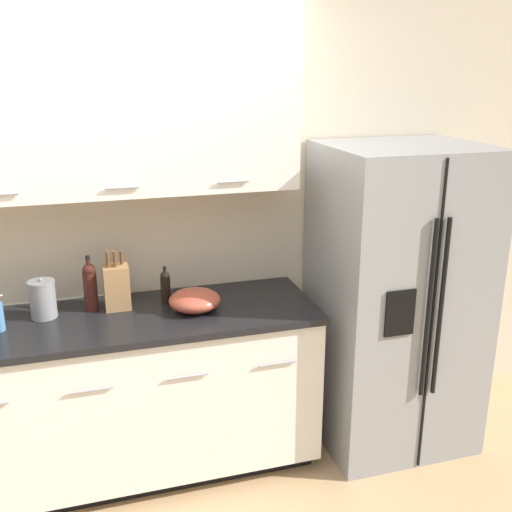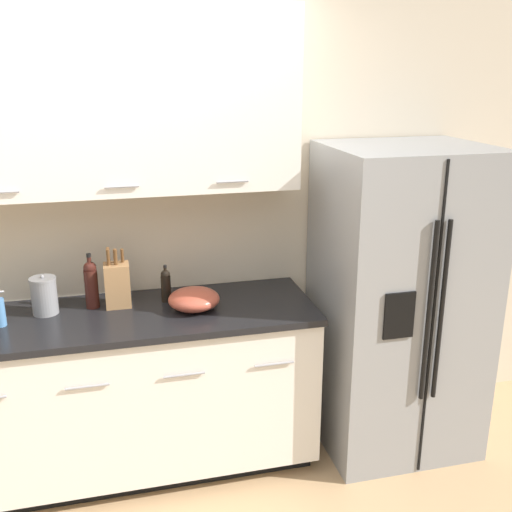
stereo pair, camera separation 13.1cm
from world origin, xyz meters
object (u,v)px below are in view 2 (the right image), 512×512
Objects in this scene: refrigerator at (398,301)px; mixing_bowl at (194,299)px; oil_bottle at (166,285)px; wine_bottle at (91,283)px; knife_block at (117,284)px; steel_canister at (44,296)px.

refrigerator is 6.53× the size of mixing_bowl.
oil_bottle is at bearing 172.51° from refrigerator.
mixing_bowl is at bearing -16.57° from wine_bottle.
refrigerator is at bearing -6.07° from wine_bottle.
knife_block is 1.59× the size of oil_bottle.
wine_bottle is at bearing 6.12° from steel_canister.
knife_block is 1.10× the size of wine_bottle.
wine_bottle is at bearing 173.93° from refrigerator.
knife_block reaches higher than oil_bottle.
steel_canister is at bearing -173.88° from wine_bottle.
refrigerator is 1.89m from steel_canister.
knife_block is 0.36m from steel_canister.
refrigerator is 8.57× the size of oil_bottle.
knife_block is at bearing -5.22° from wine_bottle.
refrigerator is 1.67m from wine_bottle.
wine_bottle reaches higher than oil_bottle.
oil_bottle is 0.61m from steel_canister.
wine_bottle is at bearing 174.78° from knife_block.
steel_canister is at bearing -178.47° from oil_bottle.
refrigerator is 5.92× the size of wine_bottle.
knife_block is 0.41m from mixing_bowl.
mixing_bowl is at bearing -20.23° from knife_block.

